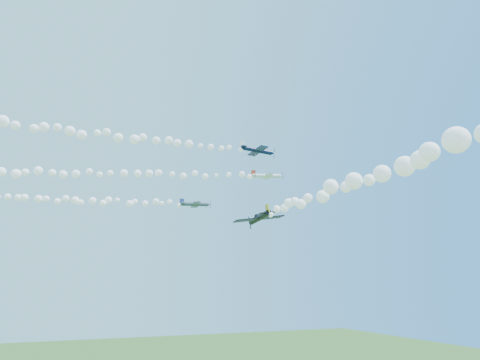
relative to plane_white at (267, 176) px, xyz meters
name	(u,v)px	position (x,y,z in m)	size (l,w,h in m)	color
plane_white	(267,176)	(0.00, 0.00, 0.00)	(8.03, 8.47, 2.37)	white
smoke_trail_white	(88,173)	(-40.56, 12.67, -0.31)	(76.67, 25.97, 3.31)	white
plane_navy	(257,150)	(-8.01, -11.75, 1.70)	(8.05, 8.48, 3.06)	#0C1437
smoke_trail_navy	(71,131)	(-44.36, -9.02, 1.52)	(67.90, 7.84, 3.12)	white
plane_grey	(195,204)	(-18.44, -2.06, -8.84)	(6.91, 7.32, 1.98)	#394453
smoke_trail_grey	(27,199)	(-51.48, 3.81, -9.25)	(62.08, 13.09, 3.13)	white
plane_black	(259,218)	(-15.07, -27.23, -15.54)	(8.32, 8.05, 2.93)	black
smoke_trail_black	(458,145)	(-15.61, -64.11, -15.78)	(3.92, 68.96, 3.22)	white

